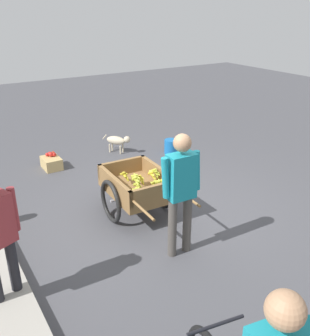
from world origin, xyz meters
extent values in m
plane|color=#47474C|center=(0.00, 0.00, 0.00)|extent=(24.00, 24.00, 0.00)
cube|color=olive|center=(0.23, 0.37, 0.40)|extent=(1.13, 0.84, 0.10)
cube|color=olive|center=(0.75, 0.35, 0.57)|extent=(0.09, 0.80, 0.24)
cube|color=olive|center=(-0.29, 0.39, 0.57)|extent=(0.09, 0.80, 0.24)
cube|color=olive|center=(0.24, 0.74, 0.57)|extent=(1.10, 0.10, 0.24)
cube|color=olive|center=(0.21, 0.00, 0.57)|extent=(1.10, 0.10, 0.24)
torus|color=black|center=(0.25, 0.81, 0.32)|extent=(0.64, 0.08, 0.64)
torus|color=black|center=(0.21, -0.07, 0.32)|extent=(0.64, 0.08, 0.64)
cylinder|color=#9E9EA8|center=(0.23, 0.37, 0.32)|extent=(0.07, 0.88, 0.04)
cylinder|color=olive|center=(-0.58, 0.74, 0.55)|extent=(0.55, 0.06, 0.04)
cylinder|color=olive|center=(-0.61, 0.06, 0.55)|extent=(0.55, 0.06, 0.04)
cylinder|color=#9E9EA8|center=(0.70, 0.35, 0.18)|extent=(0.04, 0.04, 0.35)
ellipsoid|color=gold|center=(0.08, 0.47, 0.63)|extent=(0.18, 0.06, 0.14)
ellipsoid|color=gold|center=(0.10, 0.47, 0.64)|extent=(0.18, 0.07, 0.05)
ellipsoid|color=gold|center=(0.12, 0.48, 0.65)|extent=(0.18, 0.06, 0.15)
ellipsoid|color=gold|center=(-0.20, 0.24, 0.53)|extent=(0.17, 0.11, 0.15)
ellipsoid|color=gold|center=(-0.18, 0.25, 0.54)|extent=(0.19, 0.08, 0.11)
ellipsoid|color=gold|center=(-0.17, 0.25, 0.55)|extent=(0.18, 0.07, 0.05)
ellipsoid|color=gold|center=(-0.16, 0.26, 0.56)|extent=(0.19, 0.07, 0.09)
ellipsoid|color=gold|center=(-0.15, 0.27, 0.57)|extent=(0.18, 0.07, 0.14)
ellipsoid|color=gold|center=(0.13, 0.16, 0.62)|extent=(0.18, 0.08, 0.15)
ellipsoid|color=gold|center=(0.16, 0.17, 0.63)|extent=(0.18, 0.07, 0.05)
ellipsoid|color=gold|center=(0.18, 0.17, 0.64)|extent=(0.18, 0.06, 0.14)
ellipsoid|color=gold|center=(0.19, 0.40, 0.61)|extent=(0.17, 0.07, 0.15)
ellipsoid|color=gold|center=(0.21, 0.41, 0.62)|extent=(0.19, 0.11, 0.05)
ellipsoid|color=gold|center=(0.23, 0.41, 0.63)|extent=(0.18, 0.08, 0.13)
ellipsoid|color=gold|center=(-0.08, 0.53, 0.53)|extent=(0.17, 0.07, 0.15)
ellipsoid|color=gold|center=(-0.06, 0.54, 0.54)|extent=(0.19, 0.09, 0.08)
ellipsoid|color=gold|center=(-0.04, 0.54, 0.55)|extent=(0.19, 0.10, 0.08)
ellipsoid|color=gold|center=(-0.03, 0.55, 0.56)|extent=(0.18, 0.06, 0.14)
ellipsoid|color=gold|center=(-0.06, 0.50, 0.51)|extent=(0.17, 0.09, 0.15)
ellipsoid|color=gold|center=(-0.05, 0.51, 0.52)|extent=(0.18, 0.06, 0.11)
ellipsoid|color=gold|center=(-0.03, 0.51, 0.53)|extent=(0.19, 0.12, 0.05)
ellipsoid|color=gold|center=(-0.02, 0.52, 0.54)|extent=(0.19, 0.10, 0.09)
ellipsoid|color=gold|center=(-0.02, 0.52, 0.55)|extent=(0.18, 0.09, 0.13)
ellipsoid|color=gold|center=(-0.19, 0.24, 0.63)|extent=(0.17, 0.08, 0.15)
ellipsoid|color=gold|center=(-0.18, 0.24, 0.64)|extent=(0.19, 0.09, 0.08)
ellipsoid|color=gold|center=(-0.16, 0.25, 0.65)|extent=(0.19, 0.05, 0.09)
ellipsoid|color=gold|center=(-0.15, 0.25, 0.66)|extent=(0.19, 0.07, 0.12)
ellipsoid|color=gold|center=(0.01, 0.20, 0.52)|extent=(0.18, 0.11, 0.14)
ellipsoid|color=gold|center=(0.03, 0.20, 0.53)|extent=(0.18, 0.07, 0.05)
ellipsoid|color=gold|center=(0.05, 0.21, 0.54)|extent=(0.17, 0.11, 0.15)
ellipsoid|color=gold|center=(0.08, 0.43, 0.53)|extent=(0.18, 0.09, 0.14)
ellipsoid|color=gold|center=(0.10, 0.44, 0.54)|extent=(0.19, 0.08, 0.05)
ellipsoid|color=gold|center=(0.12, 0.44, 0.55)|extent=(0.18, 0.09, 0.14)
ellipsoid|color=gold|center=(0.20, 0.31, 0.56)|extent=(0.18, 0.07, 0.14)
ellipsoid|color=gold|center=(0.22, 0.32, 0.57)|extent=(0.19, 0.11, 0.08)
ellipsoid|color=gold|center=(0.23, 0.32, 0.58)|extent=(0.19, 0.08, 0.08)
ellipsoid|color=gold|center=(0.25, 0.33, 0.59)|extent=(0.17, 0.10, 0.14)
ellipsoid|color=gold|center=(-0.20, 0.17, 0.62)|extent=(0.18, 0.10, 0.13)
ellipsoid|color=gold|center=(-0.19, 0.17, 0.63)|extent=(0.19, 0.06, 0.09)
ellipsoid|color=gold|center=(-0.17, 0.18, 0.64)|extent=(0.19, 0.05, 0.07)
ellipsoid|color=gold|center=(-0.16, 0.19, 0.65)|extent=(0.18, 0.09, 0.14)
ellipsoid|color=gold|center=(0.42, 0.46, 0.56)|extent=(0.18, 0.06, 0.14)
ellipsoid|color=gold|center=(0.43, 0.47, 0.57)|extent=(0.19, 0.06, 0.10)
ellipsoid|color=gold|center=(0.44, 0.47, 0.58)|extent=(0.19, 0.11, 0.05)
ellipsoid|color=gold|center=(0.45, 0.48, 0.59)|extent=(0.19, 0.10, 0.11)
ellipsoid|color=gold|center=(0.46, 0.48, 0.60)|extent=(0.18, 0.06, 0.14)
ellipsoid|color=gold|center=(0.15, 0.09, 0.63)|extent=(0.17, 0.10, 0.15)
ellipsoid|color=gold|center=(0.17, 0.09, 0.64)|extent=(0.19, 0.10, 0.09)
ellipsoid|color=gold|center=(0.18, 0.10, 0.65)|extent=(0.18, 0.10, 0.04)
ellipsoid|color=gold|center=(0.19, 0.10, 0.66)|extent=(0.19, 0.07, 0.10)
ellipsoid|color=gold|center=(0.20, 0.11, 0.67)|extent=(0.18, 0.07, 0.13)
cylinder|color=#4C4742|center=(-0.92, 0.53, 0.40)|extent=(0.11, 0.11, 0.79)
cylinder|color=#4C4742|center=(-0.93, 0.31, 0.40)|extent=(0.11, 0.11, 0.79)
cube|color=teal|center=(-0.92, 0.42, 1.07)|extent=(0.21, 0.35, 0.56)
sphere|color=tan|center=(-0.92, 0.42, 1.49)|extent=(0.21, 0.21, 0.21)
cylinder|color=teal|center=(-0.91, 0.64, 1.10)|extent=(0.08, 0.11, 0.51)
cylinder|color=teal|center=(-0.93, 0.20, 1.10)|extent=(0.08, 0.11, 0.51)
cylinder|color=black|center=(-2.70, 1.38, 0.83)|extent=(0.10, 0.46, 0.03)
sphere|color=tan|center=(-3.29, 1.48, 1.50)|extent=(0.22, 0.22, 0.22)
ellipsoid|color=beige|center=(2.74, -0.53, 0.27)|extent=(0.47, 0.39, 0.18)
sphere|color=beige|center=(2.52, -0.68, 0.33)|extent=(0.14, 0.14, 0.14)
cylinder|color=beige|center=(2.98, -0.37, 0.31)|extent=(0.10, 0.08, 0.12)
cylinder|color=beige|center=(2.66, -0.65, 0.09)|extent=(0.04, 0.04, 0.18)
cylinder|color=beige|center=(2.60, -0.56, 0.09)|extent=(0.04, 0.04, 0.18)
cylinder|color=beige|center=(2.88, -0.50, 0.09)|extent=(0.04, 0.04, 0.18)
cylinder|color=beige|center=(2.82, -0.41, 0.09)|extent=(0.04, 0.04, 0.18)
cylinder|color=#1966B2|center=(2.09, -1.50, 0.15)|extent=(0.28, 0.28, 0.30)
cube|color=tan|center=(2.62, 0.93, 0.11)|extent=(0.44, 0.32, 0.22)
sphere|color=red|center=(2.68, 0.91, 0.27)|extent=(0.10, 0.10, 0.10)
sphere|color=red|center=(2.72, 0.92, 0.26)|extent=(0.09, 0.09, 0.09)
sphere|color=#99BF33|center=(2.70, 0.89, 0.26)|extent=(0.07, 0.07, 0.07)
sphere|color=#B23319|center=(2.74, 0.85, 0.26)|extent=(0.08, 0.08, 0.08)
sphere|color=red|center=(2.66, 0.86, 0.26)|extent=(0.08, 0.08, 0.08)
sphere|color=red|center=(2.74, 0.97, 0.26)|extent=(0.07, 0.07, 0.07)
cylinder|color=black|center=(-0.66, 2.38, 0.38)|extent=(0.11, 0.11, 0.75)
cylinder|color=maroon|center=(-0.62, 2.27, 1.04)|extent=(0.08, 0.08, 0.48)
camera|label=1|loc=(-4.21, 2.84, 2.93)|focal=40.64mm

